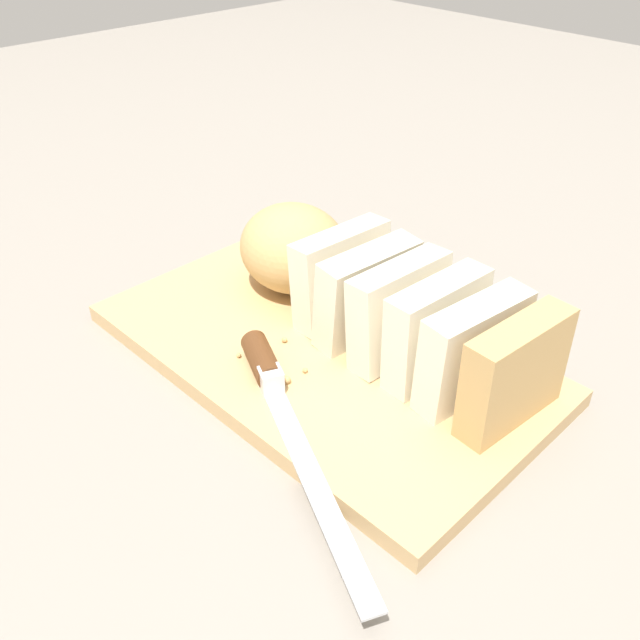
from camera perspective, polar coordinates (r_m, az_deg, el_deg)
The scene contains 8 objects.
ground_plane at distance 0.70m, azimuth 0.00°, elevation -3.27°, with size 3.00×3.00×0.00m, color gray.
cutting_board at distance 0.69m, azimuth 0.00°, elevation -2.67°, with size 0.45×0.25×0.02m, color tan.
bread_loaf at distance 0.68m, azimuth 3.54°, elevation 2.67°, with size 0.37×0.12×0.10m.
bread_knife at distance 0.62m, azimuth -3.90°, elevation -5.42°, with size 0.28×0.14×0.03m.
crumb_near_knife at distance 0.64m, azimuth -2.75°, elevation -4.96°, with size 0.01×0.01×0.01m, color tan.
crumb_near_loaf at distance 0.67m, azimuth -6.72°, elevation -2.92°, with size 0.00×0.00×0.00m, color tan.
crumb_stray_left at distance 0.65m, azimuth -1.24°, elevation -4.18°, with size 0.00×0.00×0.00m, color tan.
crumb_stray_right at distance 0.69m, azimuth -2.95°, elevation -1.65°, with size 0.01×0.01×0.01m, color tan.
Camera 1 is at (0.40, -0.37, 0.43)m, focal length 38.76 mm.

